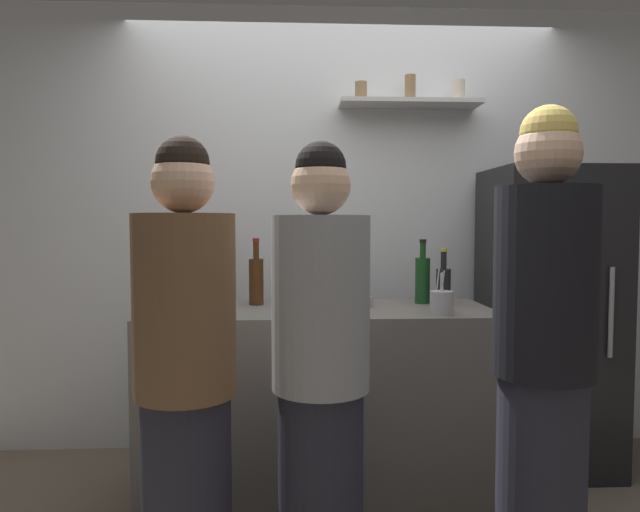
# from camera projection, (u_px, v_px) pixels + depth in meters

# --- Properties ---
(back_wall_assembly) EXTENTS (4.80, 0.32, 2.60)m
(back_wall_assembly) POSITION_uv_depth(u_px,v_px,m) (342.00, 229.00, 3.42)
(back_wall_assembly) COLOR white
(back_wall_assembly) RESTS_ON ground
(refrigerator) EXTENTS (0.64, 0.61, 1.63)m
(refrigerator) POSITION_uv_depth(u_px,v_px,m) (548.00, 319.00, 3.11)
(refrigerator) COLOR black
(refrigerator) RESTS_ON ground
(counter) EXTENTS (1.63, 0.65, 0.93)m
(counter) POSITION_uv_depth(u_px,v_px,m) (320.00, 404.00, 2.74)
(counter) COLOR #66605B
(counter) RESTS_ON ground
(baking_pan) EXTENTS (0.34, 0.24, 0.05)m
(baking_pan) POSITION_uv_depth(u_px,v_px,m) (335.00, 299.00, 2.84)
(baking_pan) COLOR gray
(baking_pan) RESTS_ON counter
(utensil_holder) EXTENTS (0.10, 0.10, 0.20)m
(utensil_holder) POSITION_uv_depth(u_px,v_px,m) (442.00, 303.00, 2.52)
(utensil_holder) COLOR #B2B2B7
(utensil_holder) RESTS_ON counter
(wine_bottle_amber_glass) EXTENTS (0.07, 0.07, 0.33)m
(wine_bottle_amber_glass) POSITION_uv_depth(u_px,v_px,m) (256.00, 279.00, 2.83)
(wine_bottle_amber_glass) COLOR #472814
(wine_bottle_amber_glass) RESTS_ON counter
(wine_bottle_pale_glass) EXTENTS (0.07, 0.07, 0.33)m
(wine_bottle_pale_glass) POSITION_uv_depth(u_px,v_px,m) (198.00, 280.00, 2.84)
(wine_bottle_pale_glass) COLOR #B2BFB2
(wine_bottle_pale_glass) RESTS_ON counter
(wine_bottle_green_glass) EXTENTS (0.07, 0.07, 0.32)m
(wine_bottle_green_glass) POSITION_uv_depth(u_px,v_px,m) (422.00, 279.00, 2.88)
(wine_bottle_green_glass) COLOR #19471E
(wine_bottle_green_glass) RESTS_ON counter
(wine_bottle_dark_glass) EXTENTS (0.07, 0.07, 0.28)m
(wine_bottle_dark_glass) POSITION_uv_depth(u_px,v_px,m) (443.00, 285.00, 2.80)
(wine_bottle_dark_glass) COLOR black
(wine_bottle_dark_glass) RESTS_ON counter
(water_bottle_plastic) EXTENTS (0.09, 0.09, 0.21)m
(water_bottle_plastic) POSITION_uv_depth(u_px,v_px,m) (210.00, 290.00, 2.65)
(water_bottle_plastic) COLOR silver
(water_bottle_plastic) RESTS_ON counter
(person_grey_hoodie) EXTENTS (0.34, 0.34, 1.62)m
(person_grey_hoodie) POSITION_uv_depth(u_px,v_px,m) (321.00, 379.00, 1.98)
(person_grey_hoodie) COLOR #262633
(person_grey_hoodie) RESTS_ON ground
(person_brown_jacket) EXTENTS (0.34, 0.34, 1.62)m
(person_brown_jacket) POSITION_uv_depth(u_px,v_px,m) (186.00, 384.00, 1.90)
(person_brown_jacket) COLOR #262633
(person_brown_jacket) RESTS_ON ground
(person_blonde) EXTENTS (0.34, 0.34, 1.73)m
(person_blonde) POSITION_uv_depth(u_px,v_px,m) (543.00, 362.00, 1.95)
(person_blonde) COLOR #262633
(person_blonde) RESTS_ON ground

